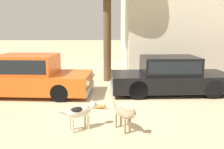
{
  "coord_description": "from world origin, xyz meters",
  "views": [
    {
      "loc": [
        -0.09,
        -7.49,
        2.42
      ],
      "look_at": [
        0.06,
        0.2,
        0.9
      ],
      "focal_mm": 38.07,
      "sensor_mm": 36.0,
      "label": 1
    }
  ],
  "objects": [
    {
      "name": "ground_plane",
      "position": [
        0.0,
        0.0,
        0.0
      ],
      "size": [
        80.0,
        80.0,
        0.0
      ],
      "primitive_type": "plane",
      "color": "tan"
    },
    {
      "name": "stray_dog_tan",
      "position": [
        0.31,
        -2.21,
        0.42
      ],
      "size": [
        0.54,
        0.93,
        0.66
      ],
      "rotation": [
        0.0,
        0.0,
        5.2
      ],
      "color": "#997F60",
      "rests_on": "ground_plane"
    },
    {
      "name": "parked_sedan_nearest",
      "position": [
        -2.95,
        1.03,
        0.72
      ],
      "size": [
        4.67,
        2.12,
        1.47
      ],
      "rotation": [
        0.0,
        0.0,
        -0.07
      ],
      "color": "#D15619",
      "rests_on": "ground_plane"
    },
    {
      "name": "stray_cat",
      "position": [
        -0.39,
        -0.59,
        0.07
      ],
      "size": [
        0.62,
        0.34,
        0.15
      ],
      "rotation": [
        0.0,
        0.0,
        6.0
      ],
      "color": "#B77F3D",
      "rests_on": "ground_plane"
    },
    {
      "name": "stray_dog_spotted",
      "position": [
        -0.74,
        -2.08,
        0.44
      ],
      "size": [
        0.92,
        0.61,
        0.68
      ],
      "rotation": [
        0.0,
        0.0,
        0.55
      ],
      "color": "beige",
      "rests_on": "ground_plane"
    },
    {
      "name": "parked_sedan_second",
      "position": [
        2.23,
        1.13,
        0.68
      ],
      "size": [
        4.51,
        1.81,
        1.38
      ],
      "rotation": [
        0.0,
        0.0,
        0.02
      ],
      "color": "black",
      "rests_on": "ground_plane"
    }
  ]
}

